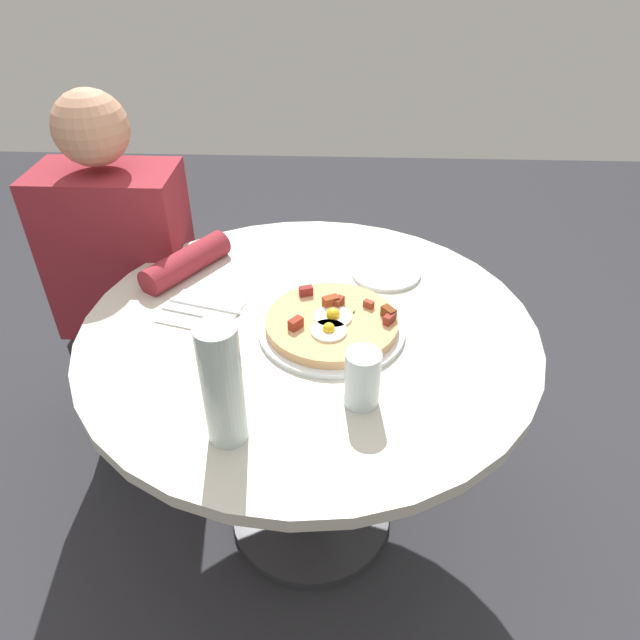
% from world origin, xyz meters
% --- Properties ---
extents(ground_plane, '(6.00, 6.00, 0.00)m').
position_xyz_m(ground_plane, '(0.00, 0.00, 0.00)').
color(ground_plane, '#2D2D33').
extents(dining_table, '(1.03, 1.03, 0.72)m').
position_xyz_m(dining_table, '(0.00, 0.00, 0.55)').
color(dining_table, beige).
rests_on(dining_table, ground_plane).
extents(person_seated, '(0.53, 0.42, 1.14)m').
position_xyz_m(person_seated, '(0.56, -0.36, 0.51)').
color(person_seated, '#2D2D33').
rests_on(person_seated, ground_plane).
extents(pizza_plate, '(0.33, 0.33, 0.01)m').
position_xyz_m(pizza_plate, '(-0.05, 0.02, 0.72)').
color(pizza_plate, white).
rests_on(pizza_plate, dining_table).
extents(breakfast_pizza, '(0.30, 0.30, 0.05)m').
position_xyz_m(breakfast_pizza, '(-0.05, 0.03, 0.74)').
color(breakfast_pizza, tan).
rests_on(breakfast_pizza, pizza_plate).
extents(bread_plate, '(0.18, 0.18, 0.01)m').
position_xyz_m(bread_plate, '(-0.19, -0.22, 0.72)').
color(bread_plate, silver).
rests_on(bread_plate, dining_table).
extents(napkin, '(0.20, 0.18, 0.00)m').
position_xyz_m(napkin, '(0.25, -0.03, 0.72)').
color(napkin, white).
rests_on(napkin, dining_table).
extents(fork, '(0.18, 0.06, 0.00)m').
position_xyz_m(fork, '(0.26, -0.02, 0.73)').
color(fork, silver).
rests_on(fork, napkin).
extents(knife, '(0.18, 0.06, 0.00)m').
position_xyz_m(knife, '(0.25, -0.05, 0.73)').
color(knife, silver).
rests_on(knife, napkin).
extents(water_glass, '(0.07, 0.07, 0.12)m').
position_xyz_m(water_glass, '(-0.12, 0.25, 0.78)').
color(water_glass, silver).
rests_on(water_glass, dining_table).
extents(water_bottle, '(0.07, 0.07, 0.24)m').
position_xyz_m(water_bottle, '(0.12, 0.34, 0.84)').
color(water_bottle, silver).
rests_on(water_bottle, dining_table).
extents(salt_shaker, '(0.03, 0.03, 0.05)m').
position_xyz_m(salt_shaker, '(0.27, -0.30, 0.74)').
color(salt_shaker, white).
rests_on(salt_shaker, dining_table).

